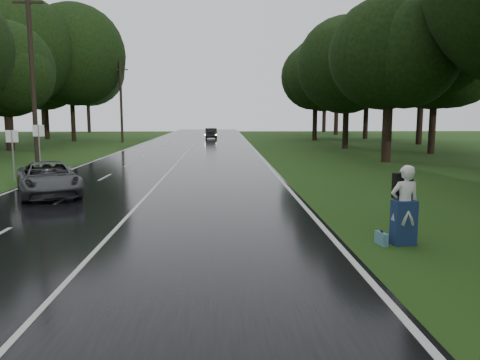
# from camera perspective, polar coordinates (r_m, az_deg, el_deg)

# --- Properties ---
(ground) EXTENTS (160.00, 160.00, 0.00)m
(ground) POSITION_cam_1_polar(r_m,az_deg,el_deg) (10.79, -18.34, -9.72)
(ground) COLOR #224313
(ground) RESTS_ON ground
(road) EXTENTS (12.00, 140.00, 0.04)m
(road) POSITION_cam_1_polar(r_m,az_deg,el_deg) (30.18, -7.78, 1.85)
(road) COLOR black
(road) RESTS_ON ground
(lane_center) EXTENTS (0.12, 140.00, 0.01)m
(lane_center) POSITION_cam_1_polar(r_m,az_deg,el_deg) (30.18, -7.78, 1.89)
(lane_center) COLOR silver
(lane_center) RESTS_ON road
(grey_car) EXTENTS (3.93, 5.18, 1.31)m
(grey_car) POSITION_cam_1_polar(r_m,az_deg,el_deg) (20.00, -22.24, 0.17)
(grey_car) COLOR #4D4F52
(grey_car) RESTS_ON road
(far_car) EXTENTS (1.65, 4.27, 1.39)m
(far_car) POSITION_cam_1_polar(r_m,az_deg,el_deg) (61.49, -3.54, 5.66)
(far_car) COLOR black
(far_car) RESTS_ON road
(hitchhiker) EXTENTS (0.78, 0.71, 1.99)m
(hitchhiker) POSITION_cam_1_polar(r_m,az_deg,el_deg) (12.25, 19.30, -3.22)
(hitchhiker) COLOR silver
(hitchhiker) RESTS_ON ground
(suitcase) EXTENTS (0.22, 0.46, 0.32)m
(suitcase) POSITION_cam_1_polar(r_m,az_deg,el_deg) (12.21, 16.77, -6.82)
(suitcase) COLOR teal
(suitcase) RESTS_ON ground
(utility_pole_mid) EXTENTS (1.80, 0.28, 10.87)m
(utility_pole_mid) POSITION_cam_1_polar(r_m,az_deg,el_deg) (31.74, -23.33, 1.53)
(utility_pole_mid) COLOR black
(utility_pole_mid) RESTS_ON ground
(utility_pole_far) EXTENTS (1.80, 0.28, 9.09)m
(utility_pole_far) POSITION_cam_1_polar(r_m,az_deg,el_deg) (55.63, -14.07, 4.44)
(utility_pole_far) COLOR black
(utility_pole_far) RESTS_ON ground
(road_sign_a) EXTENTS (0.59, 0.10, 2.45)m
(road_sign_a) POSITION_cam_1_polar(r_m,az_deg,el_deg) (25.47, -25.66, -0.04)
(road_sign_a) COLOR white
(road_sign_a) RESTS_ON ground
(road_sign_b) EXTENTS (0.63, 0.10, 2.62)m
(road_sign_b) POSITION_cam_1_polar(r_m,az_deg,el_deg) (28.54, -23.01, 0.89)
(road_sign_b) COLOR white
(road_sign_b) RESTS_ON ground
(tree_left_e) EXTENTS (7.68, 7.68, 12.00)m
(tree_left_e) POSITION_cam_1_polar(r_m,az_deg,el_deg) (46.61, -26.05, 3.23)
(tree_left_e) COLOR black
(tree_left_e) RESTS_ON ground
(tree_left_f) EXTENTS (10.84, 10.84, 16.94)m
(tree_left_f) POSITION_cam_1_polar(r_m,az_deg,el_deg) (59.92, -19.49, 4.46)
(tree_left_f) COLOR black
(tree_left_f) RESTS_ON ground
(tree_right_d) EXTENTS (8.43, 8.43, 13.16)m
(tree_right_d) POSITION_cam_1_polar(r_m,az_deg,el_deg) (33.27, 17.25, 2.09)
(tree_right_d) COLOR black
(tree_right_d) RESTS_ON ground
(tree_right_e) EXTENTS (8.33, 8.33, 13.02)m
(tree_right_e) POSITION_cam_1_polar(r_m,az_deg,el_deg) (45.39, 12.61, 3.74)
(tree_right_e) COLOR black
(tree_right_e) RESTS_ON ground
(tree_right_f) EXTENTS (9.00, 9.00, 14.07)m
(tree_right_f) POSITION_cam_1_polar(r_m,az_deg,el_deg) (58.78, 9.02, 4.75)
(tree_right_f) COLOR black
(tree_right_f) RESTS_ON ground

